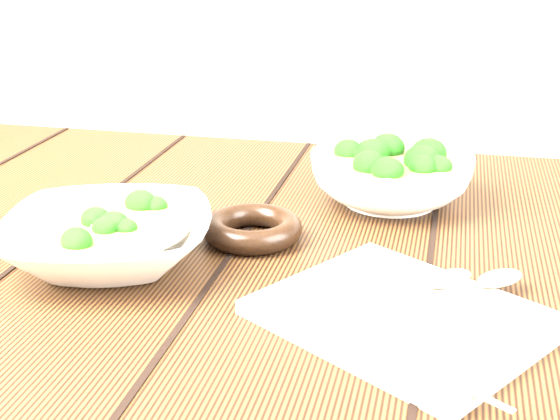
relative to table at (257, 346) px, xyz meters
name	(u,v)px	position (x,y,z in m)	size (l,w,h in m)	color
table	(257,346)	(0.00, 0.00, 0.00)	(1.20, 0.80, 0.75)	#392310
soup_bowl_front	(109,238)	(-0.13, -0.07, 0.15)	(0.25, 0.25, 0.06)	silver
soup_bowl_back	(391,176)	(0.12, 0.17, 0.15)	(0.22, 0.22, 0.07)	silver
trivet	(252,228)	(-0.01, 0.02, 0.13)	(0.11, 0.11, 0.03)	black
napkin	(403,316)	(0.16, -0.13, 0.13)	(0.22, 0.18, 0.01)	beige
spoon_left	(423,290)	(0.18, -0.09, 0.14)	(0.12, 0.16, 0.01)	#B2AF9D
spoon_right	(473,288)	(0.22, -0.08, 0.14)	(0.13, 0.15, 0.01)	#B2AF9D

